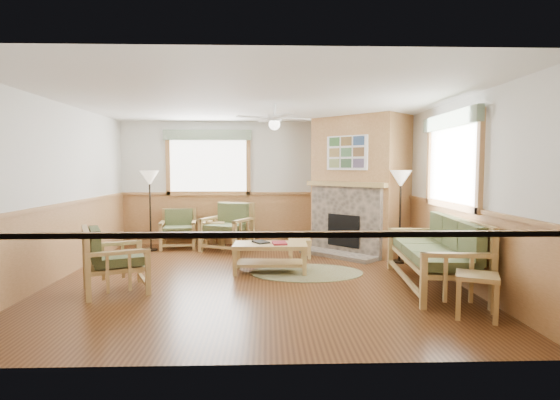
{
  "coord_description": "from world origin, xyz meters",
  "views": [
    {
      "loc": [
        0.17,
        -6.66,
        1.71
      ],
      "look_at": [
        0.4,
        0.7,
        1.15
      ],
      "focal_mm": 28.0,
      "sensor_mm": 36.0,
      "label": 1
    }
  ],
  "objects_px": {
    "armchair_back_left": "(178,229)",
    "armchair_left": "(116,259)",
    "floor_lamp_left": "(150,211)",
    "sofa": "(433,252)",
    "footstool": "(300,248)",
    "armchair_back_right": "(227,227)",
    "end_table_chairs": "(213,235)",
    "coffee_table": "(270,258)",
    "end_table_sofa": "(477,296)",
    "floor_lamp_right": "(400,216)"
  },
  "relations": [
    {
      "from": "footstool",
      "to": "floor_lamp_right",
      "type": "relative_size",
      "value": 0.25
    },
    {
      "from": "sofa",
      "to": "footstool",
      "type": "bearing_deg",
      "value": -134.23
    },
    {
      "from": "armchair_left",
      "to": "coffee_table",
      "type": "height_order",
      "value": "armchair_left"
    },
    {
      "from": "end_table_chairs",
      "to": "footstool",
      "type": "height_order",
      "value": "end_table_chairs"
    },
    {
      "from": "footstool",
      "to": "floor_lamp_right",
      "type": "xyz_separation_m",
      "value": [
        1.76,
        -0.49,
        0.65
      ]
    },
    {
      "from": "armchair_back_left",
      "to": "armchair_back_right",
      "type": "xyz_separation_m",
      "value": [
        1.05,
        -0.29,
        0.07
      ]
    },
    {
      "from": "end_table_sofa",
      "to": "floor_lamp_right",
      "type": "bearing_deg",
      "value": 90.0
    },
    {
      "from": "armchair_back_left",
      "to": "footstool",
      "type": "distance_m",
      "value": 2.72
    },
    {
      "from": "end_table_sofa",
      "to": "footstool",
      "type": "xyz_separation_m",
      "value": [
        -1.76,
        3.36,
        -0.07
      ]
    },
    {
      "from": "end_table_sofa",
      "to": "end_table_chairs",
      "type": "bearing_deg",
      "value": 128.72
    },
    {
      "from": "armchair_back_right",
      "to": "floor_lamp_right",
      "type": "bearing_deg",
      "value": 2.81
    },
    {
      "from": "end_table_sofa",
      "to": "floor_lamp_left",
      "type": "height_order",
      "value": "floor_lamp_left"
    },
    {
      "from": "coffee_table",
      "to": "floor_lamp_left",
      "type": "bearing_deg",
      "value": 143.69
    },
    {
      "from": "sofa",
      "to": "coffee_table",
      "type": "height_order",
      "value": "sofa"
    },
    {
      "from": "end_table_chairs",
      "to": "floor_lamp_right",
      "type": "xyz_separation_m",
      "value": [
        3.51,
        -1.5,
        0.55
      ]
    },
    {
      "from": "armchair_back_left",
      "to": "armchair_left",
      "type": "height_order",
      "value": "armchair_left"
    },
    {
      "from": "floor_lamp_left",
      "to": "floor_lamp_right",
      "type": "height_order",
      "value": "floor_lamp_right"
    },
    {
      "from": "armchair_back_left",
      "to": "coffee_table",
      "type": "height_order",
      "value": "armchair_back_left"
    },
    {
      "from": "sofa",
      "to": "coffee_table",
      "type": "distance_m",
      "value": 2.51
    },
    {
      "from": "armchair_left",
      "to": "floor_lamp_right",
      "type": "xyz_separation_m",
      "value": [
        4.45,
        1.69,
        0.38
      ]
    },
    {
      "from": "coffee_table",
      "to": "footstool",
      "type": "distance_m",
      "value": 1.28
    },
    {
      "from": "armchair_back_right",
      "to": "armchair_left",
      "type": "distance_m",
      "value": 3.21
    },
    {
      "from": "armchair_back_left",
      "to": "armchair_back_right",
      "type": "relative_size",
      "value": 0.85
    },
    {
      "from": "end_table_chairs",
      "to": "end_table_sofa",
      "type": "xyz_separation_m",
      "value": [
        3.51,
        -4.38,
        -0.03
      ]
    },
    {
      "from": "armchair_left",
      "to": "coffee_table",
      "type": "bearing_deg",
      "value": -88.78
    },
    {
      "from": "armchair_left",
      "to": "end_table_sofa",
      "type": "distance_m",
      "value": 4.61
    },
    {
      "from": "end_table_sofa",
      "to": "footstool",
      "type": "bearing_deg",
      "value": 117.56
    },
    {
      "from": "floor_lamp_left",
      "to": "end_table_chairs",
      "type": "bearing_deg",
      "value": 10.53
    },
    {
      "from": "coffee_table",
      "to": "end_table_sofa",
      "type": "distance_m",
      "value": 3.21
    },
    {
      "from": "sofa",
      "to": "footstool",
      "type": "height_order",
      "value": "sofa"
    },
    {
      "from": "armchair_back_right",
      "to": "end_table_chairs",
      "type": "xyz_separation_m",
      "value": [
        -0.32,
        0.24,
        -0.2
      ]
    },
    {
      "from": "floor_lamp_right",
      "to": "armchair_left",
      "type": "bearing_deg",
      "value": -159.26
    },
    {
      "from": "armchair_back_right",
      "to": "floor_lamp_left",
      "type": "xyz_separation_m",
      "value": [
        -1.56,
        0.01,
        0.34
      ]
    },
    {
      "from": "sofa",
      "to": "coffee_table",
      "type": "relative_size",
      "value": 1.83
    },
    {
      "from": "armchair_back_right",
      "to": "armchair_left",
      "type": "height_order",
      "value": "armchair_back_right"
    },
    {
      "from": "armchair_back_right",
      "to": "end_table_sofa",
      "type": "relative_size",
      "value": 1.91
    },
    {
      "from": "footstool",
      "to": "sofa",
      "type": "bearing_deg",
      "value": -49.6
    },
    {
      "from": "armchair_left",
      "to": "floor_lamp_left",
      "type": "relative_size",
      "value": 0.55
    },
    {
      "from": "end_table_sofa",
      "to": "floor_lamp_left",
      "type": "distance_m",
      "value": 6.33
    },
    {
      "from": "armchair_back_right",
      "to": "sofa",
      "type": "bearing_deg",
      "value": -17.23
    },
    {
      "from": "sofa",
      "to": "armchair_back_right",
      "type": "height_order",
      "value": "sofa"
    },
    {
      "from": "end_table_sofa",
      "to": "floor_lamp_left",
      "type": "relative_size",
      "value": 0.31
    },
    {
      "from": "armchair_back_right",
      "to": "footstool",
      "type": "xyz_separation_m",
      "value": [
        1.43,
        -0.78,
        -0.3
      ]
    },
    {
      "from": "armchair_back_right",
      "to": "footstool",
      "type": "distance_m",
      "value": 1.66
    },
    {
      "from": "armchair_back_right",
      "to": "armchair_left",
      "type": "xyz_separation_m",
      "value": [
        -1.26,
        -2.95,
        -0.03
      ]
    },
    {
      "from": "sofa",
      "to": "armchair_left",
      "type": "relative_size",
      "value": 2.4
    },
    {
      "from": "sofa",
      "to": "floor_lamp_right",
      "type": "xyz_separation_m",
      "value": [
        0.0,
        1.58,
        0.33
      ]
    },
    {
      "from": "sofa",
      "to": "floor_lamp_right",
      "type": "distance_m",
      "value": 1.61
    },
    {
      "from": "armchair_left",
      "to": "sofa",
      "type": "bearing_deg",
      "value": -113.11
    },
    {
      "from": "floor_lamp_left",
      "to": "end_table_sofa",
      "type": "bearing_deg",
      "value": -41.15
    }
  ]
}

